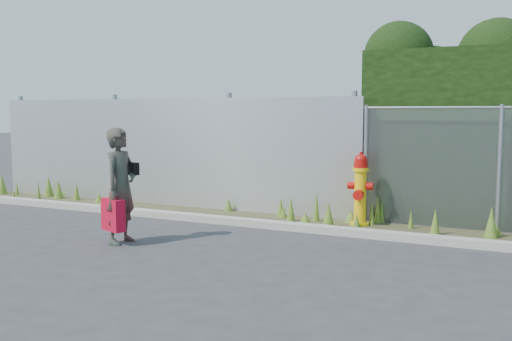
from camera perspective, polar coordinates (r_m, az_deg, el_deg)
The scene contains 8 objects.
ground at distance 7.87m, azimuth -2.45°, elevation -8.31°, with size 80.00×80.00×0.00m, color #343436.
curb at distance 9.44m, azimuth 2.70°, elevation -5.54°, with size 16.00×0.22×0.12m, color #A19C91.
weed_strip at distance 10.20m, azimuth 2.79°, elevation -4.30°, with size 16.00×1.35×0.54m.
corrugated_fence at distance 11.93m, azimuth -9.49°, elevation 1.83°, with size 8.50×0.21×2.30m.
fire_hydrant at distance 9.75m, azimuth 10.37°, elevation -1.98°, with size 0.42×0.38×1.26m.
woman at distance 8.58m, azimuth -13.37°, elevation -1.50°, with size 0.62×0.41×1.70m, color #0D5743.
red_tote_bag at distance 8.54m, azimuth -14.11°, elevation -4.32°, with size 0.42×0.15×0.55m.
black_shoulder_bag at distance 8.68m, azimuth -12.31°, elevation 0.19°, with size 0.25×0.10×0.19m.
Camera 1 is at (3.59, -6.73, 1.93)m, focal length 40.00 mm.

